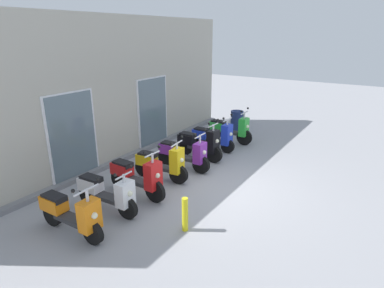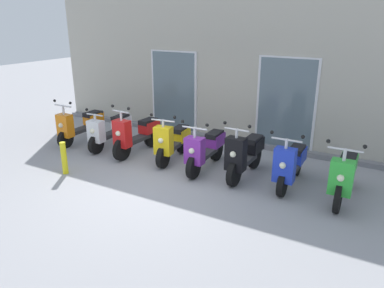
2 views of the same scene
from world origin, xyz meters
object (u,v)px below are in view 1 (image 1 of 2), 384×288
trash_bin (237,121)px  scooter_white (107,192)px  scooter_purple (183,154)px  scooter_orange (71,213)px  scooter_blue (214,137)px  curb_bollard (185,214)px  scooter_yellow (162,163)px  scooter_red (137,176)px  scooter_black (200,144)px  scooter_green (230,129)px

trash_bin → scooter_white: bearing=-177.4°
scooter_purple → scooter_orange: bearing=179.8°
scooter_purple → scooter_blue: bearing=2.0°
curb_bollard → scooter_yellow: bearing=48.6°
scooter_orange → scooter_purple: (3.74, -0.01, -0.00)m
scooter_red → trash_bin: scooter_red is taller
scooter_white → curb_bollard: size_ratio=2.28×
scooter_black → trash_bin: size_ratio=2.05×
scooter_blue → scooter_black: bearing=-177.2°
scooter_yellow → scooter_blue: 2.73m
scooter_green → scooter_white: bearing=178.9°
scooter_white → scooter_black: scooter_black is taller
scooter_purple → curb_bollard: 3.01m
scooter_blue → curb_bollard: scooter_blue is taller
scooter_green → scooter_black: bearing=178.7°
scooter_orange → scooter_blue: 5.57m
scooter_purple → scooter_black: size_ratio=1.04×
scooter_yellow → scooter_red: bearing=-176.5°
scooter_black → scooter_red: bearing=-180.0°
scooter_red → scooter_white: bearing=175.6°
scooter_orange → curb_bollard: (1.27, -1.72, -0.11)m
scooter_orange → scooter_purple: 3.74m
scooter_purple → scooter_white: bearing=178.3°
scooter_green → trash_bin: bearing=16.2°
scooter_purple → scooter_green: scooter_green is taller
scooter_green → scooter_purple: bearing=179.5°
scooter_black → trash_bin: 3.42m
scooter_green → scooter_orange: bearing=179.7°
scooter_yellow → curb_bollard: size_ratio=2.21×
scooter_orange → scooter_yellow: (2.84, 0.07, 0.01)m
scooter_black → scooter_orange: bearing=-179.9°
scooter_red → curb_bollard: size_ratio=2.39×
trash_bin → curb_bollard: bearing=-162.7°
scooter_orange → scooter_white: 0.96m
scooter_purple → scooter_green: 2.83m
scooter_red → scooter_green: bearing=-0.5°
scooter_blue → trash_bin: scooter_blue is taller
scooter_yellow → scooter_blue: bearing=-0.3°
scooter_black → trash_bin: scooter_black is taller
scooter_blue → scooter_purple: bearing=-178.0°
scooter_red → scooter_black: scooter_red is taller
scooter_white → scooter_blue: bearing=-0.3°
scooter_red → scooter_black: 2.79m
scooter_purple → trash_bin: scooter_purple is taller
scooter_green → curb_bollard: (-5.30, -1.69, -0.13)m
scooter_yellow → scooter_blue: size_ratio=1.00×
scooter_purple → scooter_green: bearing=-0.5°
scooter_yellow → scooter_purple: 0.90m
scooter_black → scooter_yellow: bearing=178.1°
scooter_white → scooter_purple: bearing=-1.7°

